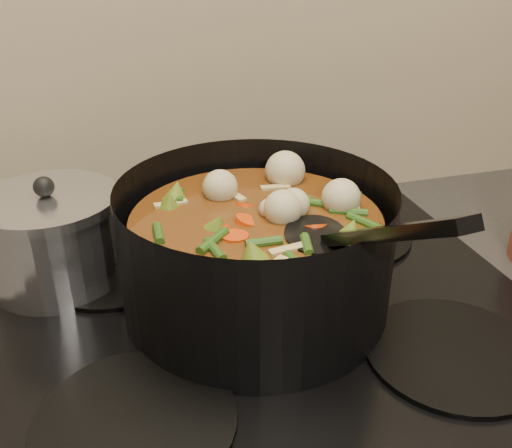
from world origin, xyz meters
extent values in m
cube|color=black|center=(0.00, 1.93, 0.89)|extent=(2.64, 0.64, 0.05)
cube|color=black|center=(0.00, 1.93, 0.92)|extent=(0.62, 0.54, 0.02)
cylinder|color=black|center=(-0.16, 1.80, 0.93)|extent=(0.18, 0.18, 0.01)
cylinder|color=black|center=(0.16, 1.80, 0.93)|extent=(0.18, 0.18, 0.01)
cylinder|color=black|center=(-0.16, 2.06, 0.93)|extent=(0.18, 0.18, 0.01)
cylinder|color=black|center=(0.16, 2.06, 0.93)|extent=(0.18, 0.18, 0.01)
cylinder|color=black|center=(-0.01, 1.94, 1.00)|extent=(0.32, 0.32, 0.15)
cylinder|color=black|center=(-0.01, 1.94, 0.93)|extent=(0.29, 0.29, 0.01)
cylinder|color=brown|center=(-0.01, 1.94, 0.99)|extent=(0.27, 0.27, 0.10)
cylinder|color=#EC3A0B|center=(0.03, 1.94, 1.04)|extent=(0.03, 0.03, 0.03)
cylinder|color=#EC3A0B|center=(0.03, 2.00, 1.04)|extent=(0.04, 0.04, 0.03)
cylinder|color=#EC3A0B|center=(-0.06, 2.03, 1.04)|extent=(0.04, 0.04, 0.03)
cylinder|color=#EC3A0B|center=(-0.06, 1.94, 1.04)|extent=(0.03, 0.04, 0.03)
cylinder|color=#EC3A0B|center=(-0.04, 1.86, 1.04)|extent=(0.04, 0.04, 0.03)
cylinder|color=#EC3A0B|center=(0.02, 1.91, 1.04)|extent=(0.04, 0.04, 0.03)
cylinder|color=#EC3A0B|center=(0.06, 1.95, 1.04)|extent=(0.04, 0.04, 0.03)
cylinder|color=#EC3A0B|center=(0.03, 2.04, 1.04)|extent=(0.04, 0.03, 0.03)
cylinder|color=#EC3A0B|center=(-0.04, 1.99, 1.04)|extent=(0.04, 0.04, 0.03)
sphere|color=#CABE8E|center=(0.06, 1.94, 1.05)|extent=(0.04, 0.04, 0.04)
sphere|color=#CABE8E|center=(-0.01, 2.01, 1.05)|extent=(0.04, 0.04, 0.04)
sphere|color=#CABE8E|center=(-0.07, 1.94, 1.05)|extent=(0.04, 0.04, 0.04)
sphere|color=#CABE8E|center=(0.00, 1.88, 1.05)|extent=(0.04, 0.04, 0.04)
sphere|color=#CABE8E|center=(0.05, 1.96, 1.05)|extent=(0.04, 0.04, 0.04)
cone|color=olive|center=(0.01, 1.86, 1.05)|extent=(0.04, 0.04, 0.04)
cone|color=olive|center=(0.08, 1.96, 1.05)|extent=(0.04, 0.04, 0.04)
cone|color=olive|center=(-0.03, 2.02, 1.05)|extent=(0.04, 0.04, 0.04)
cone|color=olive|center=(-0.09, 1.91, 1.05)|extent=(0.04, 0.04, 0.04)
cone|color=olive|center=(0.03, 1.86, 1.05)|extent=(0.04, 0.04, 0.04)
cylinder|color=#2E5017|center=(0.02, 1.98, 1.05)|extent=(0.01, 0.04, 0.01)
cylinder|color=#2E5017|center=(-0.01, 2.04, 1.05)|extent=(0.04, 0.03, 0.01)
cylinder|color=#2E5017|center=(-0.07, 2.00, 1.05)|extent=(0.04, 0.02, 0.01)
cylinder|color=#2E5017|center=(-0.07, 1.93, 1.05)|extent=(0.03, 0.04, 0.01)
cylinder|color=#2E5017|center=(-0.03, 1.91, 1.05)|extent=(0.03, 0.04, 0.01)
cylinder|color=#2E5017|center=(0.01, 1.84, 1.05)|extent=(0.04, 0.02, 0.01)
cylinder|color=#2E5017|center=(0.06, 1.90, 1.05)|extent=(0.04, 0.03, 0.01)
cylinder|color=#2E5017|center=(0.05, 1.96, 1.05)|extent=(0.01, 0.04, 0.01)
cylinder|color=#2E5017|center=(0.01, 1.98, 1.05)|extent=(0.04, 0.03, 0.01)
cylinder|color=#2E5017|center=(-0.04, 2.04, 1.05)|extent=(0.04, 0.02, 0.01)
cylinder|color=#2E5017|center=(-0.08, 1.98, 1.05)|extent=(0.03, 0.04, 0.01)
cylinder|color=#2E5017|center=(-0.07, 1.92, 1.05)|extent=(0.03, 0.04, 0.01)
cylinder|color=#2E5017|center=(-0.02, 1.90, 1.05)|extent=(0.04, 0.02, 0.01)
cylinder|color=#2E5017|center=(0.04, 1.85, 1.05)|extent=(0.04, 0.03, 0.01)
cube|color=tan|center=(-0.08, 1.96, 1.05)|extent=(0.04, 0.01, 0.00)
cube|color=tan|center=(-0.04, 1.88, 1.05)|extent=(0.02, 0.04, 0.00)
cube|color=tan|center=(0.05, 1.90, 1.05)|extent=(0.04, 0.03, 0.00)
cube|color=tan|center=(0.04, 2.00, 1.05)|extent=(0.04, 0.04, 0.00)
cube|color=tan|center=(-0.05, 2.00, 1.05)|extent=(0.03, 0.04, 0.00)
cube|color=tan|center=(-0.07, 1.91, 1.05)|extent=(0.04, 0.02, 0.00)
ellipsoid|color=black|center=(0.04, 1.88, 1.04)|extent=(0.08, 0.10, 0.01)
cube|color=black|center=(0.06, 1.78, 1.10)|extent=(0.04, 0.18, 0.11)
cylinder|color=silver|center=(-0.23, 2.06, 0.98)|extent=(0.16, 0.16, 0.10)
cylinder|color=silver|center=(-0.23, 2.06, 1.04)|extent=(0.17, 0.17, 0.01)
sphere|color=black|center=(-0.23, 2.06, 1.05)|extent=(0.02, 0.02, 0.02)
camera|label=1|loc=(-0.16, 1.42, 1.32)|focal=40.00mm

